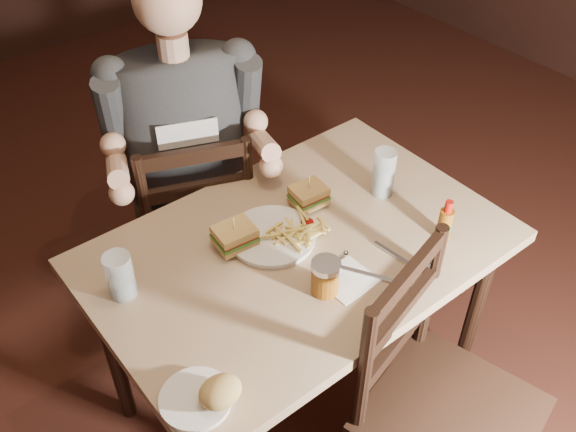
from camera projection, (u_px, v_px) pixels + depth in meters
room_shell at (343, 107)px, 1.26m from camera, size 7.00×7.00×7.00m
main_table at (298, 265)px, 1.93m from camera, size 1.21×0.81×0.77m
chair_far at (195, 220)px, 2.43m from camera, size 0.57×0.59×0.92m
chair_near at (452, 416)px, 1.79m from camera, size 0.54×0.57×0.95m
diner at (183, 116)px, 2.07m from camera, size 0.67×0.61×0.95m
dinner_plate at (272, 237)px, 1.89m from camera, size 0.26×0.26×0.01m
sandwich_left at (234, 231)px, 1.83m from camera, size 0.12×0.10×0.10m
sandwich_right at (309, 191)px, 1.97m from camera, size 0.11×0.10×0.09m
fries_pile at (297, 229)px, 1.88m from camera, size 0.24×0.17×0.04m
ketchup_dollop at (307, 222)px, 1.92m from camera, size 0.04×0.04×0.01m
glass_left at (120, 276)px, 1.69m from camera, size 0.08×0.08×0.14m
glass_right at (384, 173)px, 2.01m from camera, size 0.07×0.07×0.16m
hot_sauce at (446, 220)px, 1.86m from camera, size 0.04×0.04×0.14m
salt_shaker at (430, 264)px, 1.78m from camera, size 0.03×0.03×0.06m
pepper_shaker at (430, 264)px, 1.77m from camera, size 0.04×0.04×0.07m
syrup_dispenser at (325, 277)px, 1.71m from camera, size 0.08×0.08×0.10m
napkin at (347, 280)px, 1.77m from camera, size 0.14×0.13×0.00m
knife at (377, 277)px, 1.77m from camera, size 0.13×0.20×0.01m
fork at (396, 255)px, 1.84m from camera, size 0.03×0.16×0.00m
side_plate at (196, 400)px, 1.48m from camera, size 0.17×0.17×0.01m
bread_roll at (220, 392)px, 1.45m from camera, size 0.11×0.09×0.06m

